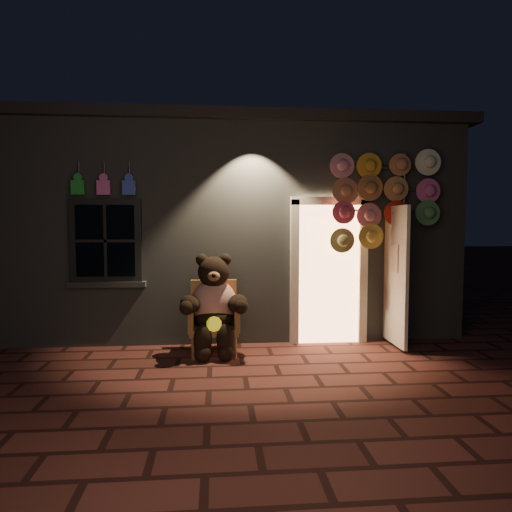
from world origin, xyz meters
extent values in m
plane|color=brown|center=(0.00, 0.00, 0.00)|extent=(60.00, 60.00, 0.00)
cube|color=slate|center=(0.00, 4.00, 1.65)|extent=(7.00, 5.00, 3.30)
cube|color=black|center=(0.00, 4.00, 3.38)|extent=(7.30, 5.30, 0.16)
cube|color=black|center=(-1.90, 1.46, 1.55)|extent=(1.00, 0.10, 1.20)
cube|color=black|center=(-1.90, 1.43, 1.55)|extent=(0.82, 0.06, 1.02)
cube|color=slate|center=(-1.90, 1.46, 0.92)|extent=(1.10, 0.14, 0.08)
cube|color=#F7AB6F|center=(1.35, 1.48, 1.05)|extent=(0.92, 0.10, 2.10)
cube|color=beige|center=(0.83, 1.44, 1.05)|extent=(0.12, 0.12, 2.20)
cube|color=beige|center=(1.87, 1.44, 1.05)|extent=(0.12, 0.12, 2.20)
cube|color=beige|center=(1.35, 1.44, 2.13)|extent=(1.16, 0.12, 0.12)
cube|color=beige|center=(2.25, 1.10, 1.05)|extent=(0.05, 0.80, 2.00)
cube|color=#258A31|center=(-2.25, 1.38, 2.30)|extent=(0.18, 0.07, 0.20)
cylinder|color=#59595E|center=(-2.25, 1.44, 2.55)|extent=(0.02, 0.02, 0.25)
cube|color=#D557A7|center=(-1.90, 1.38, 2.30)|extent=(0.18, 0.07, 0.20)
cylinder|color=#59595E|center=(-1.90, 1.44, 2.55)|extent=(0.02, 0.02, 0.25)
cube|color=#3349B3|center=(-1.55, 1.38, 2.30)|extent=(0.18, 0.07, 0.20)
cylinder|color=#59595E|center=(-1.55, 1.44, 2.55)|extent=(0.02, 0.02, 0.25)
cube|color=#A76540|center=(-0.37, 0.98, 0.34)|extent=(0.66, 0.61, 0.09)
cube|color=#A76540|center=(-0.37, 1.26, 0.67)|extent=(0.65, 0.08, 0.65)
cube|color=#A76540|center=(-0.67, 0.96, 0.53)|extent=(0.08, 0.56, 0.37)
cube|color=#A76540|center=(-0.06, 0.97, 0.53)|extent=(0.08, 0.56, 0.37)
cylinder|color=#A76540|center=(-0.64, 0.72, 0.15)|extent=(0.05, 0.05, 0.30)
cylinder|color=#A76540|center=(-0.08, 0.73, 0.15)|extent=(0.05, 0.05, 0.30)
cylinder|color=#A76540|center=(-0.65, 1.24, 0.15)|extent=(0.05, 0.05, 0.30)
cylinder|color=#A76540|center=(-0.09, 1.25, 0.15)|extent=(0.05, 0.05, 0.30)
ellipsoid|color=red|center=(-0.37, 1.03, 0.70)|extent=(0.64, 0.51, 0.66)
ellipsoid|color=black|center=(-0.37, 0.96, 0.50)|extent=(0.53, 0.45, 0.31)
sphere|color=black|center=(-0.37, 0.98, 1.14)|extent=(0.43, 0.43, 0.43)
sphere|color=black|center=(-0.52, 1.01, 1.30)|extent=(0.17, 0.17, 0.17)
sphere|color=black|center=(-0.21, 1.01, 1.30)|extent=(0.17, 0.17, 0.17)
ellipsoid|color=brown|center=(-0.36, 0.79, 1.10)|extent=(0.17, 0.12, 0.13)
ellipsoid|color=black|center=(-0.68, 0.82, 0.73)|extent=(0.38, 0.49, 0.24)
ellipsoid|color=black|center=(-0.05, 0.83, 0.73)|extent=(0.37, 0.49, 0.24)
ellipsoid|color=black|center=(-0.51, 0.67, 0.28)|extent=(0.24, 0.24, 0.41)
ellipsoid|color=black|center=(-0.21, 0.68, 0.28)|extent=(0.24, 0.24, 0.41)
sphere|color=black|center=(-0.51, 0.62, 0.11)|extent=(0.22, 0.22, 0.22)
sphere|color=black|center=(-0.21, 0.62, 0.11)|extent=(0.22, 0.22, 0.22)
cylinder|color=yellow|center=(-0.36, 0.68, 0.48)|extent=(0.21, 0.09, 0.20)
cylinder|color=#59595E|center=(2.47, 1.38, 1.41)|extent=(0.04, 0.04, 2.83)
cylinder|color=#59595E|center=(2.15, 1.36, 2.62)|extent=(1.26, 0.03, 0.03)
cylinder|color=#59595E|center=(2.15, 1.36, 2.30)|extent=(1.26, 0.03, 0.03)
cylinder|color=#59595E|center=(2.15, 1.36, 1.99)|extent=(1.26, 0.03, 0.03)
cylinder|color=#D17D8F|center=(1.50, 1.30, 2.67)|extent=(0.36, 0.11, 0.36)
cylinder|color=gold|center=(1.92, 1.27, 2.67)|extent=(0.36, 0.11, 0.36)
cylinder|color=#C1784F|center=(2.34, 1.24, 2.67)|extent=(0.36, 0.11, 0.36)
cylinder|color=white|center=(2.76, 1.30, 2.67)|extent=(0.36, 0.11, 0.36)
cylinder|color=#B96F4D|center=(1.50, 1.27, 2.30)|extent=(0.36, 0.11, 0.36)
cylinder|color=#985F33|center=(1.92, 1.24, 2.30)|extent=(0.36, 0.11, 0.36)
cylinder|color=#CA844F|center=(2.34, 1.30, 2.30)|extent=(0.36, 0.11, 0.36)
cylinder|color=pink|center=(2.76, 1.27, 2.30)|extent=(0.36, 0.11, 0.36)
cylinder|color=#DA4760|center=(1.50, 1.24, 1.94)|extent=(0.36, 0.11, 0.36)
cylinder|color=#C36C78|center=(1.92, 1.30, 1.94)|extent=(0.36, 0.11, 0.36)
cylinder|color=red|center=(2.34, 1.27, 1.94)|extent=(0.36, 0.11, 0.36)
cylinder|color=#539554|center=(2.76, 1.24, 1.94)|extent=(0.36, 0.11, 0.36)
cylinder|color=olive|center=(1.50, 1.30, 1.57)|extent=(0.36, 0.11, 0.36)
cylinder|color=gold|center=(1.92, 1.27, 1.57)|extent=(0.36, 0.11, 0.36)
camera|label=1|loc=(-0.32, -5.23, 1.79)|focal=32.00mm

